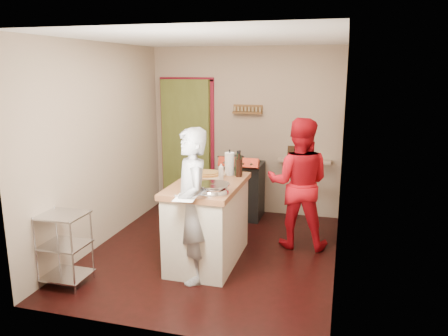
{
  "coord_description": "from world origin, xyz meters",
  "views": [
    {
      "loc": [
        1.51,
        -4.91,
        2.28
      ],
      "look_at": [
        0.15,
        0.0,
        1.11
      ],
      "focal_mm": 35.0,
      "sensor_mm": 36.0,
      "label": 1
    }
  ],
  "objects_px": {
    "island": "(208,220)",
    "stove": "(242,189)",
    "person_red": "(298,183)",
    "person_stripe": "(191,206)",
    "wire_shelving": "(64,246)"
  },
  "relations": [
    {
      "from": "stove",
      "to": "person_stripe",
      "type": "bearing_deg",
      "value": -91.66
    },
    {
      "from": "wire_shelving",
      "to": "person_stripe",
      "type": "distance_m",
      "value": 1.41
    },
    {
      "from": "person_stripe",
      "to": "stove",
      "type": "bearing_deg",
      "value": 145.65
    },
    {
      "from": "stove",
      "to": "wire_shelving",
      "type": "xyz_separation_m",
      "value": [
        -1.33,
        -2.62,
        -0.01
      ]
    },
    {
      "from": "wire_shelving",
      "to": "person_red",
      "type": "relative_size",
      "value": 0.48
    },
    {
      "from": "person_red",
      "to": "person_stripe",
      "type": "bearing_deg",
      "value": 49.29
    },
    {
      "from": "wire_shelving",
      "to": "person_red",
      "type": "height_order",
      "value": "person_red"
    },
    {
      "from": "island",
      "to": "person_red",
      "type": "xyz_separation_m",
      "value": [
        0.97,
        0.75,
        0.33
      ]
    },
    {
      "from": "stove",
      "to": "island",
      "type": "distance_m",
      "value": 1.65
    },
    {
      "from": "wire_shelving",
      "to": "island",
      "type": "bearing_deg",
      "value": 36.9
    },
    {
      "from": "stove",
      "to": "person_red",
      "type": "relative_size",
      "value": 0.6
    },
    {
      "from": "wire_shelving",
      "to": "island",
      "type": "relative_size",
      "value": 0.55
    },
    {
      "from": "stove",
      "to": "wire_shelving",
      "type": "relative_size",
      "value": 1.26
    },
    {
      "from": "island",
      "to": "person_stripe",
      "type": "distance_m",
      "value": 0.6
    },
    {
      "from": "island",
      "to": "stove",
      "type": "bearing_deg",
      "value": 88.93
    }
  ]
}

